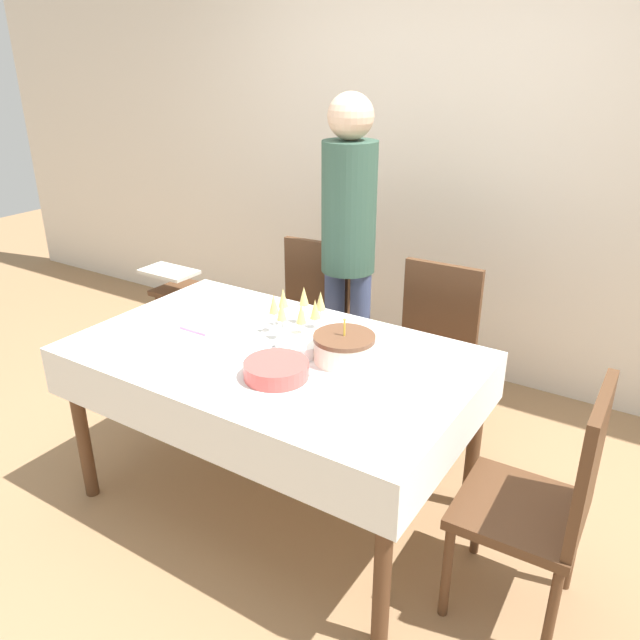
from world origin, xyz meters
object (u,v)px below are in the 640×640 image
plate_stack_dessert (299,346)px  high_chair (182,302)px  champagne_tray (297,316)px  dining_chair_right_end (548,497)px  dining_chair_far_right (430,351)px  dining_chair_far_left (308,320)px  plate_stack_main (276,370)px  person_standing (349,231)px  birthday_cake (344,348)px

plate_stack_dessert → high_chair: bearing=154.1°
champagne_tray → dining_chair_right_end: bearing=-9.5°
champagne_tray → dining_chair_far_right: bearing=59.6°
plate_stack_dessert → dining_chair_far_left: bearing=121.5°
dining_chair_far_left → plate_stack_main: size_ratio=3.81×
dining_chair_far_right → person_standing: 0.74m
dining_chair_far_left → champagne_tray: champagne_tray is taller
dining_chair_far_right → person_standing: bearing=175.3°
person_standing → high_chair: (-1.08, -0.17, -0.57)m
dining_chair_far_left → high_chair: 0.86m
dining_chair_far_left → dining_chair_right_end: 1.73m
dining_chair_far_right → plate_stack_dessert: 0.86m
dining_chair_far_left → dining_chair_far_right: size_ratio=1.00×
dining_chair_far_left → birthday_cake: bearing=-48.0°
dining_chair_far_left → high_chair: (-0.85, -0.13, -0.03)m
champagne_tray → plate_stack_main: 0.40m
dining_chair_far_right → dining_chair_right_end: 1.14m
plate_stack_main → plate_stack_dessert: bearing=102.8°
dining_chair_far_right → high_chair: 1.59m
dining_chair_far_right → high_chair: dining_chair_far_right is taller
dining_chair_far_left → dining_chair_far_right: 0.74m
dining_chair_far_right → champagne_tray: bearing=-120.4°
dining_chair_far_left → plate_stack_main: bearing=-62.4°
dining_chair_far_right → dining_chair_far_left: bearing=-180.0°
birthday_cake → plate_stack_dessert: 0.20m
birthday_cake → dining_chair_far_right: bearing=84.6°
dining_chair_right_end → champagne_tray: 1.22m
birthday_cake → champagne_tray: bearing=160.0°
dining_chair_right_end → plate_stack_main: 1.05m
birthday_cake → high_chair: 1.67m
champagne_tray → plate_stack_dessert: (0.10, -0.14, -0.06)m
dining_chair_right_end → champagne_tray: bearing=170.5°
dining_chair_far_right → person_standing: person_standing is taller
person_standing → dining_chair_far_right: bearing=-4.7°
dining_chair_far_left → high_chair: bearing=-171.5°
dining_chair_right_end → plate_stack_main: (-1.00, -0.18, 0.28)m
plate_stack_dessert → high_chair: (-1.32, 0.64, -0.31)m
plate_stack_dessert → dining_chair_far_right: bearing=70.9°
dining_chair_far_right → plate_stack_dessert: size_ratio=4.80×
birthday_cake → high_chair: bearing=158.0°
birthday_cake → plate_stack_main: size_ratio=1.00×
dining_chair_right_end → birthday_cake: size_ratio=3.81×
dining_chair_right_end → dining_chair_far_right: bearing=133.6°
champagne_tray → plate_stack_dessert: bearing=-53.1°
dining_chair_far_left → plate_stack_dessert: bearing=-58.5°
plate_stack_dessert → high_chair: 1.50m
birthday_cake → plate_stack_main: birthday_cake is taller
champagne_tray → high_chair: 1.37m
dining_chair_far_right → champagne_tray: (-0.37, -0.63, 0.34)m
dining_chair_far_left → champagne_tray: bearing=-59.8°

